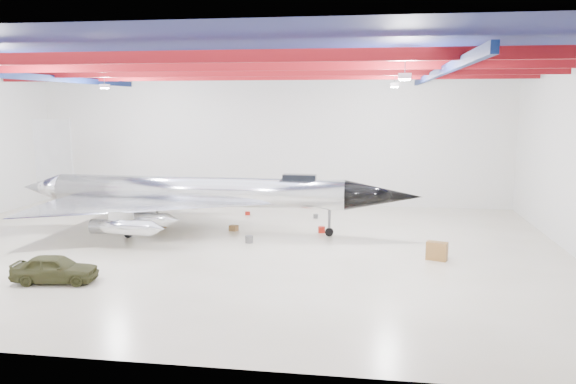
# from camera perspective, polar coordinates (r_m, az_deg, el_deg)

# --- Properties ---
(floor) EXTENTS (40.00, 40.00, 0.00)m
(floor) POSITION_cam_1_polar(r_m,az_deg,el_deg) (33.87, -6.59, -5.61)
(floor) COLOR beige
(floor) RESTS_ON ground
(wall_back) EXTENTS (40.00, 0.00, 40.00)m
(wall_back) POSITION_cam_1_polar(r_m,az_deg,el_deg) (47.51, -1.99, 5.38)
(wall_back) COLOR silver
(wall_back) RESTS_ON floor
(ceiling) EXTENTS (40.00, 40.00, 0.00)m
(ceiling) POSITION_cam_1_polar(r_m,az_deg,el_deg) (32.87, -6.94, 13.28)
(ceiling) COLOR #0A0F38
(ceiling) RESTS_ON wall_back
(ceiling_structure) EXTENTS (39.50, 29.50, 1.08)m
(ceiling_structure) POSITION_cam_1_polar(r_m,az_deg,el_deg) (32.83, -6.92, 12.10)
(ceiling_structure) COLOR maroon
(ceiling_structure) RESTS_ON ceiling
(jet_aircraft) EXTENTS (27.28, 15.70, 7.45)m
(jet_aircraft) POSITION_cam_1_polar(r_m,az_deg,el_deg) (37.77, -9.21, -0.35)
(jet_aircraft) COLOR silver
(jet_aircraft) RESTS_ON floor
(jeep) EXTENTS (4.18, 2.14, 1.36)m
(jeep) POSITION_cam_1_polar(r_m,az_deg,el_deg) (29.37, -22.60, -7.19)
(jeep) COLOR #38391C
(jeep) RESTS_ON floor
(desk) EXTENTS (1.23, 0.92, 1.01)m
(desk) POSITION_cam_1_polar(r_m,az_deg,el_deg) (31.97, 14.88, -5.82)
(desk) COLOR brown
(desk) RESTS_ON floor
(crate_ply) EXTENTS (0.60, 0.55, 0.34)m
(crate_ply) POSITION_cam_1_polar(r_m,az_deg,el_deg) (39.81, -12.67, -3.31)
(crate_ply) COLOR olive
(crate_ply) RESTS_ON floor
(toolbox_red) EXTENTS (0.45, 0.39, 0.27)m
(toolbox_red) POSITION_cam_1_polar(r_m,az_deg,el_deg) (43.29, -4.13, -2.17)
(toolbox_red) COLOR #A81B10
(toolbox_red) RESTS_ON floor
(engine_drum) EXTENTS (0.50, 0.50, 0.44)m
(engine_drum) POSITION_cam_1_polar(r_m,az_deg,el_deg) (34.78, -3.97, -4.81)
(engine_drum) COLOR #59595B
(engine_drum) RESTS_ON floor
(crate_small) EXTENTS (0.42, 0.38, 0.25)m
(crate_small) POSITION_cam_1_polar(r_m,az_deg,el_deg) (43.24, -16.28, -2.54)
(crate_small) COLOR #59595B
(crate_small) RESTS_ON floor
(tool_chest) EXTENTS (0.54, 0.54, 0.42)m
(tool_chest) POSITION_cam_1_polar(r_m,az_deg,el_deg) (37.41, 3.43, -3.83)
(tool_chest) COLOR #A81B10
(tool_chest) RESTS_ON floor
(oil_barrel) EXTENTS (0.65, 0.59, 0.38)m
(oil_barrel) POSITION_cam_1_polar(r_m,az_deg,el_deg) (38.06, -5.54, -3.67)
(oil_barrel) COLOR olive
(oil_barrel) RESTS_ON floor
(spares_box) EXTENTS (0.45, 0.45, 0.32)m
(spares_box) POSITION_cam_1_polar(r_m,az_deg,el_deg) (42.03, 2.83, -2.46)
(spares_box) COLOR #59595B
(spares_box) RESTS_ON floor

